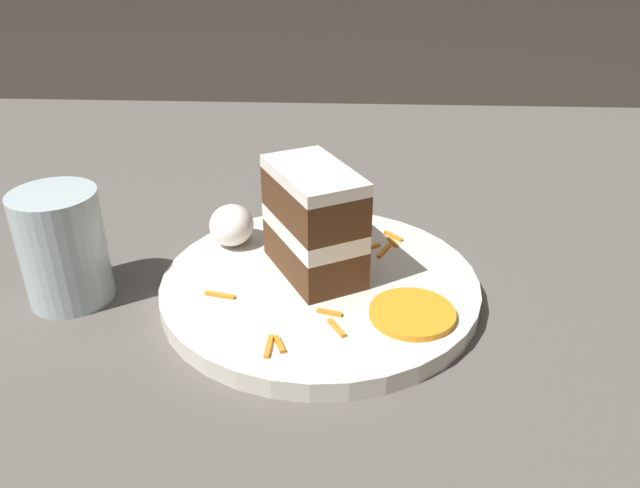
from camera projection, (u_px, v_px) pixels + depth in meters
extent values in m
plane|color=black|center=(273.00, 310.00, 0.60)|extent=(6.00, 6.00, 0.00)
cube|color=#56514C|center=(273.00, 297.00, 0.59)|extent=(1.22, 1.20, 0.03)
cylinder|color=silver|center=(320.00, 286.00, 0.56)|extent=(0.28, 0.28, 0.02)
cube|color=#4C2D19|center=(314.00, 253.00, 0.56)|extent=(0.12, 0.10, 0.04)
cube|color=white|center=(314.00, 227.00, 0.55)|extent=(0.12, 0.10, 0.02)
cube|color=#4C2D19|center=(314.00, 200.00, 0.54)|extent=(0.12, 0.10, 0.04)
cube|color=white|center=(314.00, 175.00, 0.53)|extent=(0.12, 0.10, 0.01)
ellipsoid|color=white|center=(232.00, 225.00, 0.61)|extent=(0.05, 0.04, 0.04)
cylinder|color=orange|center=(412.00, 313.00, 0.51)|extent=(0.07, 0.07, 0.01)
cube|color=orange|center=(374.00, 246.00, 0.61)|extent=(0.01, 0.01, 0.00)
cube|color=orange|center=(329.00, 313.00, 0.51)|extent=(0.01, 0.02, 0.00)
cube|color=orange|center=(384.00, 251.00, 0.60)|extent=(0.03, 0.01, 0.00)
cube|color=orange|center=(393.00, 236.00, 0.63)|extent=(0.02, 0.02, 0.00)
cube|color=orange|center=(336.00, 328.00, 0.49)|extent=(0.02, 0.02, 0.00)
cube|color=orange|center=(393.00, 242.00, 0.62)|extent=(0.02, 0.01, 0.00)
cube|color=orange|center=(279.00, 344.00, 0.47)|extent=(0.02, 0.01, 0.00)
cube|color=orange|center=(269.00, 346.00, 0.47)|extent=(0.03, 0.00, 0.00)
cube|color=orange|center=(220.00, 295.00, 0.53)|extent=(0.01, 0.03, 0.00)
cylinder|color=silver|center=(63.00, 247.00, 0.54)|extent=(0.07, 0.07, 0.10)
cylinder|color=silver|center=(70.00, 280.00, 0.56)|extent=(0.06, 0.06, 0.04)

